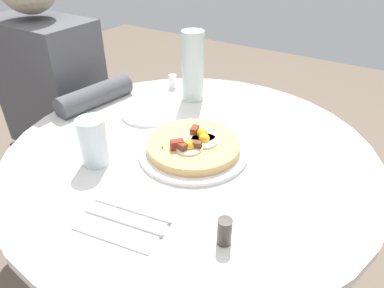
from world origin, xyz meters
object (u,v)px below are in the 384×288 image
(person_seated, at_px, (62,128))
(water_glass, at_px, (93,142))
(pizza_plate, at_px, (193,151))
(breakfast_pizza, at_px, (194,144))
(water_bottle, at_px, (193,66))
(salt_shaker, at_px, (173,81))
(pepper_shaker, at_px, (224,231))
(fork, at_px, (122,221))
(bread_plate, at_px, (148,113))
(knife, at_px, (132,209))
(dining_table, at_px, (191,196))

(person_seated, bearing_deg, water_glass, -27.78)
(pizza_plate, bearing_deg, breakfast_pizza, -16.38)
(person_seated, relative_size, water_bottle, 5.05)
(salt_shaker, height_order, pepper_shaker, pepper_shaker)
(pizza_plate, relative_size, fork, 1.57)
(breakfast_pizza, height_order, water_glass, water_glass)
(bread_plate, xyz_separation_m, salt_shaker, (-0.06, 0.21, 0.02))
(water_glass, xyz_separation_m, water_bottle, (0.01, 0.43, 0.05))
(knife, height_order, salt_shaker, salt_shaker)
(salt_shaker, distance_m, pepper_shaker, 0.72)
(pizza_plate, bearing_deg, water_glass, -137.74)
(person_seated, xyz_separation_m, knife, (0.70, -0.35, 0.20))
(water_bottle, distance_m, pepper_shaker, 0.63)
(person_seated, xyz_separation_m, bread_plate, (0.46, -0.01, 0.20))
(knife, xyz_separation_m, water_bottle, (-0.18, 0.52, 0.11))
(bread_plate, distance_m, salt_shaker, 0.22)
(pizza_plate, height_order, pepper_shaker, pepper_shaker)
(breakfast_pizza, xyz_separation_m, knife, (0.01, -0.25, -0.02))
(water_glass, bearing_deg, dining_table, 47.15)
(bread_plate, xyz_separation_m, pepper_shaker, (0.43, -0.32, 0.02))
(dining_table, relative_size, knife, 5.34)
(person_seated, bearing_deg, pizza_plate, -8.73)
(dining_table, bearing_deg, water_bottle, 121.18)
(person_seated, xyz_separation_m, breakfast_pizza, (0.69, -0.11, 0.22))
(bread_plate, bearing_deg, knife, -56.22)
(breakfast_pizza, height_order, bread_plate, breakfast_pizza)
(knife, xyz_separation_m, water_glass, (-0.19, 0.09, 0.05))
(knife, xyz_separation_m, pepper_shaker, (0.20, 0.03, 0.02))
(fork, bearing_deg, salt_shaker, 106.21)
(bread_plate, bearing_deg, person_seated, 179.29)
(bread_plate, height_order, salt_shaker, salt_shaker)
(knife, bearing_deg, water_bottle, 98.86)
(bread_plate, height_order, pepper_shaker, pepper_shaker)
(pizza_plate, xyz_separation_m, water_bottle, (-0.17, 0.27, 0.11))
(dining_table, relative_size, breakfast_pizza, 4.02)
(dining_table, xyz_separation_m, water_bottle, (-0.16, 0.26, 0.28))
(bread_plate, distance_m, pepper_shaker, 0.54)
(person_seated, distance_m, pizza_plate, 0.73)
(dining_table, xyz_separation_m, water_glass, (-0.16, -0.18, 0.23))
(dining_table, height_order, breakfast_pizza, breakfast_pizza)
(fork, height_order, water_glass, water_glass)
(person_seated, distance_m, salt_shaker, 0.51)
(fork, bearing_deg, water_glass, 137.71)
(water_glass, bearing_deg, fork, -32.07)
(person_seated, xyz_separation_m, pizza_plate, (0.69, -0.11, 0.20))
(knife, bearing_deg, pizza_plate, 81.38)
(breakfast_pizza, bearing_deg, salt_shaker, 132.34)
(pizza_plate, height_order, breakfast_pizza, breakfast_pizza)
(dining_table, relative_size, water_glass, 7.97)
(dining_table, bearing_deg, salt_shaker, 131.76)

